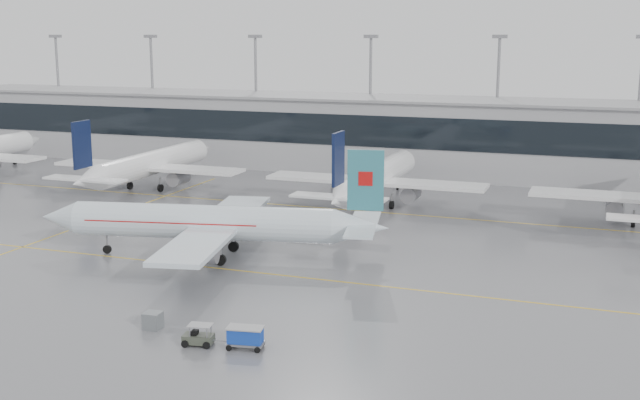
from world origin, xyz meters
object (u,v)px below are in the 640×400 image
(baggage_cart, at_px, (245,336))
(gse_unit, at_px, (153,321))
(baggage_tug, at_px, (198,338))
(air_canada_jet, at_px, (215,223))

(baggage_cart, xyz_separation_m, gse_unit, (-8.52, 1.19, -0.30))
(baggage_tug, height_order, gse_unit, baggage_tug)
(baggage_cart, bearing_deg, baggage_tug, -180.00)
(baggage_tug, relative_size, gse_unit, 2.56)
(baggage_tug, relative_size, baggage_cart, 1.18)
(air_canada_jet, height_order, gse_unit, air_canada_jet)
(air_canada_jet, height_order, baggage_tug, air_canada_jet)
(baggage_cart, height_order, gse_unit, baggage_cart)
(air_canada_jet, height_order, baggage_cart, air_canada_jet)
(air_canada_jet, xyz_separation_m, gse_unit, (4.80, -19.94, -3.00))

